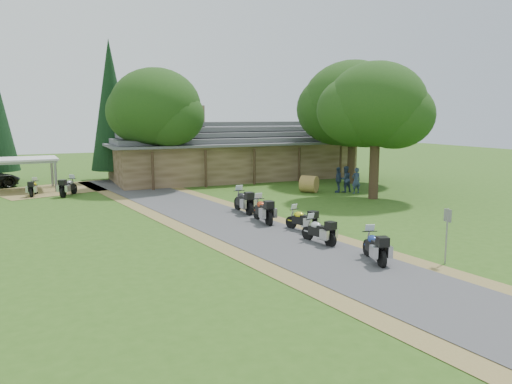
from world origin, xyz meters
name	(u,v)px	position (x,y,z in m)	size (l,w,h in m)	color
ground	(317,256)	(0.00, 0.00, 0.00)	(120.00, 120.00, 0.00)	#305417
driveway	(262,235)	(-0.50, 4.00, 0.00)	(46.00, 46.00, 0.00)	#404042
lodge	(233,150)	(6.00, 24.00, 2.45)	(21.40, 9.40, 4.90)	brown
carport	(17,175)	(-10.93, 23.22, 1.18)	(5.43, 3.62, 2.35)	silver
motorcycle_row_a	(375,245)	(1.54, -1.50, 0.64)	(1.87, 0.61, 1.28)	navy
motorcycle_row_b	(319,230)	(1.05, 1.65, 0.60)	(1.76, 0.57, 1.20)	#B3B6BB
motorcycle_row_c	(302,219)	(1.50, 3.90, 0.60)	(1.76, 0.57, 1.20)	yellow
motorcycle_row_d	(263,209)	(0.63, 6.39, 0.70)	(2.05, 0.67, 1.41)	#BA3E1C
motorcycle_row_e	(243,200)	(0.73, 9.17, 0.72)	(2.11, 0.69, 1.45)	black
motorcycle_carport_a	(33,187)	(-9.90, 20.44, 0.59)	(1.72, 0.56, 1.18)	#CDC105
motorcycle_carport_b	(68,186)	(-7.75, 19.48, 0.67)	(1.97, 0.64, 1.35)	gray
person_a	(356,178)	(10.58, 12.42, 1.05)	(0.60, 0.43, 2.11)	navy
person_b	(345,177)	(10.21, 13.19, 1.08)	(0.62, 0.44, 2.17)	navy
person_c	(338,178)	(9.70, 13.29, 1.05)	(0.60, 0.43, 2.10)	navy
hay_bale	(309,184)	(7.83, 14.14, 0.60)	(1.19, 1.19, 1.09)	olive
sign_post	(447,236)	(3.75, -2.78, 1.03)	(0.37, 0.06, 2.06)	gray
oak_lodge_left	(156,123)	(-1.36, 20.82, 4.84)	(6.65, 6.65, 9.69)	#153710
oak_lodge_right	(352,119)	(13.31, 16.98, 5.05)	(7.92, 7.92, 10.11)	#153710
oak_driveway	(376,123)	(10.30, 10.11, 4.91)	(6.32, 6.32, 9.82)	#153710
cedar_near	(111,111)	(-3.75, 26.36, 5.75)	(3.54, 3.54, 11.49)	black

